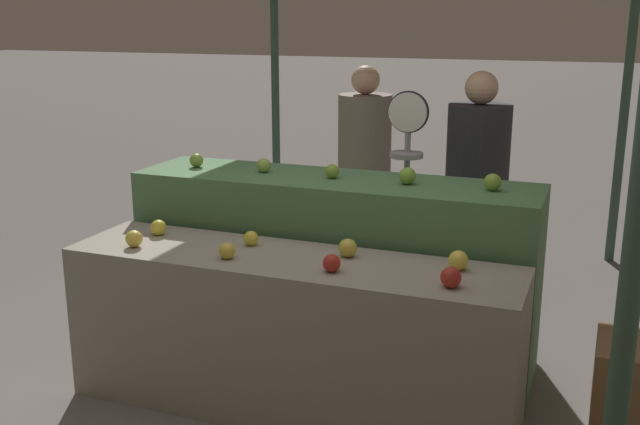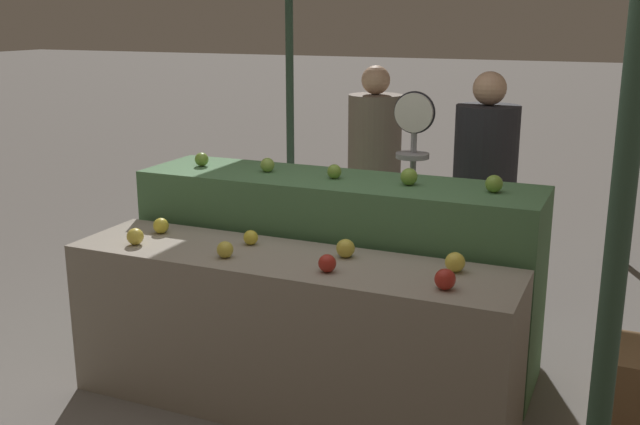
# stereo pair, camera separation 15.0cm
# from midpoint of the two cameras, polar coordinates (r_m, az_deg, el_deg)

# --- Properties ---
(ground_plane) EXTENTS (60.00, 60.00, 0.00)m
(ground_plane) POSITION_cam_midpoint_polar(r_m,az_deg,el_deg) (3.84, -3.36, -14.60)
(ground_plane) COLOR slate
(display_counter_front) EXTENTS (2.19, 0.55, 0.78)m
(display_counter_front) POSITION_cam_midpoint_polar(r_m,az_deg,el_deg) (3.66, -3.45, -9.28)
(display_counter_front) COLOR gray
(display_counter_front) RESTS_ON ground_plane
(display_counter_back) EXTENTS (2.19, 0.55, 1.04)m
(display_counter_back) POSITION_cam_midpoint_polar(r_m,az_deg,el_deg) (4.13, -0.02, -4.46)
(display_counter_back) COLOR #4C7A4C
(display_counter_back) RESTS_ON ground_plane
(apple_front_0) EXTENTS (0.08, 0.08, 0.08)m
(apple_front_0) POSITION_cam_midpoint_polar(r_m,az_deg,el_deg) (3.80, -15.09, -1.95)
(apple_front_0) COLOR yellow
(apple_front_0) RESTS_ON display_counter_front
(apple_front_1) EXTENTS (0.08, 0.08, 0.08)m
(apple_front_1) POSITION_cam_midpoint_polar(r_m,az_deg,el_deg) (3.53, -8.31, -2.91)
(apple_front_1) COLOR gold
(apple_front_1) RESTS_ON display_counter_front
(apple_front_2) EXTENTS (0.08, 0.08, 0.08)m
(apple_front_2) POSITION_cam_midpoint_polar(r_m,az_deg,el_deg) (3.32, -0.41, -3.89)
(apple_front_2) COLOR #AD281E
(apple_front_2) RESTS_ON display_counter_front
(apple_front_3) EXTENTS (0.09, 0.09, 0.09)m
(apple_front_3) POSITION_cam_midpoint_polar(r_m,az_deg,el_deg) (3.16, 8.61, -4.92)
(apple_front_3) COLOR #AD281E
(apple_front_3) RESTS_ON display_counter_front
(apple_front_4) EXTENTS (0.08, 0.08, 0.08)m
(apple_front_4) POSITION_cam_midpoint_polar(r_m,az_deg,el_deg) (3.97, -13.26, -1.13)
(apple_front_4) COLOR gold
(apple_front_4) RESTS_ON display_counter_front
(apple_front_5) EXTENTS (0.07, 0.07, 0.07)m
(apple_front_5) POSITION_cam_midpoint_polar(r_m,az_deg,el_deg) (3.71, -6.43, -1.97)
(apple_front_5) COLOR gold
(apple_front_5) RESTS_ON display_counter_front
(apple_front_6) EXTENTS (0.09, 0.09, 0.09)m
(apple_front_6) POSITION_cam_midpoint_polar(r_m,az_deg,el_deg) (3.52, 0.91, -2.73)
(apple_front_6) COLOR gold
(apple_front_6) RESTS_ON display_counter_front
(apple_front_7) EXTENTS (0.09, 0.09, 0.09)m
(apple_front_7) POSITION_cam_midpoint_polar(r_m,az_deg,el_deg) (3.38, 9.24, -3.63)
(apple_front_7) COLOR yellow
(apple_front_7) RESTS_ON display_counter_front
(apple_back_0) EXTENTS (0.08, 0.08, 0.08)m
(apple_back_0) POSITION_cam_midpoint_polar(r_m,az_deg,el_deg) (4.34, -10.38, 3.93)
(apple_back_0) COLOR #7AA338
(apple_back_0) RESTS_ON display_counter_back
(apple_back_1) EXTENTS (0.08, 0.08, 0.08)m
(apple_back_1) POSITION_cam_midpoint_polar(r_m,az_deg,el_deg) (4.15, -5.33, 3.59)
(apple_back_1) COLOR #8EB247
(apple_back_1) RESTS_ON display_counter_back
(apple_back_2) EXTENTS (0.08, 0.08, 0.08)m
(apple_back_2) POSITION_cam_midpoint_polar(r_m,az_deg,el_deg) (3.97, -0.16, 3.15)
(apple_back_2) COLOR #7AA338
(apple_back_2) RESTS_ON display_counter_back
(apple_back_3) EXTENTS (0.09, 0.09, 0.09)m
(apple_back_3) POSITION_cam_midpoint_polar(r_m,az_deg,el_deg) (3.85, 5.58, 2.79)
(apple_back_3) COLOR #7AA338
(apple_back_3) RESTS_ON display_counter_back
(apple_back_4) EXTENTS (0.09, 0.09, 0.09)m
(apple_back_4) POSITION_cam_midpoint_polar(r_m,az_deg,el_deg) (3.77, 11.91, 2.27)
(apple_back_4) COLOR #7AA338
(apple_back_4) RESTS_ON display_counter_back
(produce_scale) EXTENTS (0.25, 0.20, 1.45)m
(produce_scale) POSITION_cam_midpoint_polar(r_m,az_deg,el_deg) (4.52, 5.68, 4.01)
(produce_scale) COLOR #99999E
(produce_scale) RESTS_ON ground_plane
(person_vendor_at_scale) EXTENTS (0.48, 0.48, 1.56)m
(person_vendor_at_scale) POSITION_cam_midpoint_polar(r_m,az_deg,el_deg) (4.79, 10.97, 2.52)
(person_vendor_at_scale) COLOR #2D2D38
(person_vendor_at_scale) RESTS_ON ground_plane
(person_customer_left) EXTENTS (0.52, 0.52, 1.54)m
(person_customer_left) POSITION_cam_midpoint_polar(r_m,az_deg,el_deg) (5.41, 2.61, 4.11)
(person_customer_left) COLOR #2D2D38
(person_customer_left) RESTS_ON ground_plane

